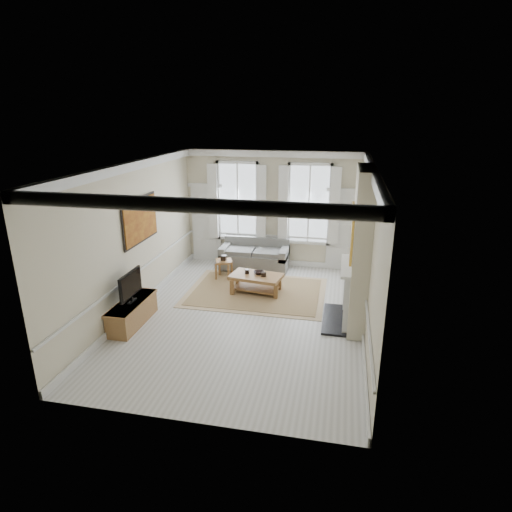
% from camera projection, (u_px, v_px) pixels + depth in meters
% --- Properties ---
extents(floor, '(7.20, 7.20, 0.00)m').
position_uv_depth(floor, '(246.00, 316.00, 9.75)').
color(floor, '#B7B5AD').
rests_on(floor, ground).
extents(ceiling, '(7.20, 7.20, 0.00)m').
position_uv_depth(ceiling, '(245.00, 165.00, 8.66)').
color(ceiling, white).
rests_on(ceiling, back_wall).
extents(back_wall, '(5.20, 0.00, 5.20)m').
position_uv_depth(back_wall, '(273.00, 209.00, 12.54)').
color(back_wall, beige).
rests_on(back_wall, floor).
extents(left_wall, '(0.00, 7.20, 7.20)m').
position_uv_depth(left_wall, '(134.00, 238.00, 9.70)').
color(left_wall, beige).
rests_on(left_wall, floor).
extents(right_wall, '(0.00, 7.20, 7.20)m').
position_uv_depth(right_wall, '(370.00, 252.00, 8.71)').
color(right_wall, beige).
rests_on(right_wall, floor).
extents(window_left, '(1.26, 0.20, 2.20)m').
position_uv_depth(window_left, '(238.00, 202.00, 12.63)').
color(window_left, '#B2BCC6').
rests_on(window_left, back_wall).
extents(window_right, '(1.26, 0.20, 2.20)m').
position_uv_depth(window_right, '(309.00, 204.00, 12.23)').
color(window_right, '#B2BCC6').
rests_on(window_right, back_wall).
extents(door_left, '(0.90, 0.08, 2.30)m').
position_uv_depth(door_left, '(207.00, 224.00, 13.08)').
color(door_left, silver).
rests_on(door_left, floor).
extents(door_right, '(0.90, 0.08, 2.30)m').
position_uv_depth(door_right, '(343.00, 232.00, 12.29)').
color(door_right, silver).
rests_on(door_right, floor).
extents(painting, '(0.05, 1.66, 1.06)m').
position_uv_depth(painting, '(140.00, 220.00, 9.86)').
color(painting, '#AC731D').
rests_on(painting, left_wall).
extents(chimney_breast, '(0.35, 1.70, 3.38)m').
position_uv_depth(chimney_breast, '(361.00, 249.00, 8.93)').
color(chimney_breast, beige).
rests_on(chimney_breast, floor).
extents(hearth, '(0.55, 1.50, 0.05)m').
position_uv_depth(hearth, '(335.00, 319.00, 9.54)').
color(hearth, black).
rests_on(hearth, floor).
extents(fireplace, '(0.21, 1.45, 1.33)m').
position_uv_depth(fireplace, '(347.00, 291.00, 9.28)').
color(fireplace, silver).
rests_on(fireplace, floor).
extents(mirror, '(0.06, 1.26, 1.06)m').
position_uv_depth(mirror, '(351.00, 232.00, 8.85)').
color(mirror, gold).
rests_on(mirror, chimney_breast).
extents(sofa, '(1.96, 0.95, 0.88)m').
position_uv_depth(sofa, '(255.00, 257.00, 12.60)').
color(sofa, '#595A57').
rests_on(sofa, floor).
extents(side_table, '(0.55, 0.55, 0.53)m').
position_uv_depth(side_table, '(224.00, 264.00, 11.82)').
color(side_table, brown).
rests_on(side_table, floor).
extents(rug, '(3.50, 2.60, 0.02)m').
position_uv_depth(rug, '(256.00, 292.00, 11.02)').
color(rug, '#94774C').
rests_on(rug, floor).
extents(coffee_table, '(1.38, 0.93, 0.48)m').
position_uv_depth(coffee_table, '(256.00, 278.00, 10.90)').
color(coffee_table, brown).
rests_on(coffee_table, rug).
extents(ceramic_pot_a, '(0.11, 0.11, 0.11)m').
position_uv_depth(ceramic_pot_a, '(247.00, 271.00, 10.95)').
color(ceramic_pot_a, black).
rests_on(ceramic_pot_a, coffee_table).
extents(ceramic_pot_b, '(0.14, 0.14, 0.10)m').
position_uv_depth(ceramic_pot_b, '(263.00, 274.00, 10.77)').
color(ceramic_pot_b, black).
rests_on(ceramic_pot_b, coffee_table).
extents(bowl, '(0.32, 0.32, 0.07)m').
position_uv_depth(bowl, '(259.00, 272.00, 10.94)').
color(bowl, black).
rests_on(bowl, coffee_table).
extents(tv_stand, '(0.48, 1.49, 0.53)m').
position_uv_depth(tv_stand, '(132.00, 313.00, 9.30)').
color(tv_stand, brown).
rests_on(tv_stand, floor).
extents(tv, '(0.08, 0.90, 0.68)m').
position_uv_depth(tv, '(131.00, 285.00, 9.09)').
color(tv, black).
rests_on(tv, tv_stand).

